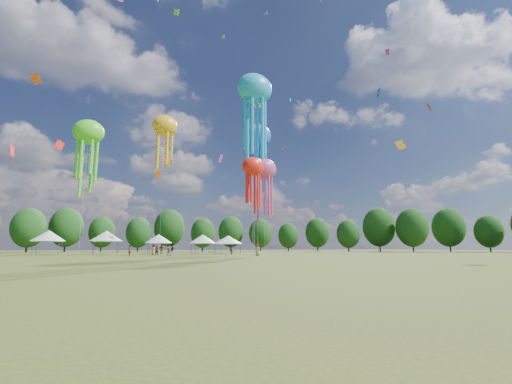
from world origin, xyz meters
name	(u,v)px	position (x,y,z in m)	size (l,w,h in m)	color
ground	(389,275)	(0.00, 0.00, 0.00)	(300.00, 300.00, 0.00)	#384416
spectator_near	(169,250)	(-4.15, 37.33, 0.86)	(0.83, 0.65, 1.72)	gray
spectators_far	(184,249)	(-0.33, 46.62, 0.86)	(18.39, 22.13, 1.87)	gray
festival_tents	(146,238)	(-5.86, 55.65, 3.01)	(37.53, 11.56, 4.33)	#47474C
show_kites	(224,140)	(4.77, 40.94, 19.17)	(36.25, 28.98, 27.30)	yellow
small_kites	(214,70)	(2.35, 39.61, 30.70)	(73.64, 48.05, 43.62)	yellow
treeline	(153,222)	(-3.87, 62.51, 6.54)	(201.57, 95.24, 13.43)	#38281C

